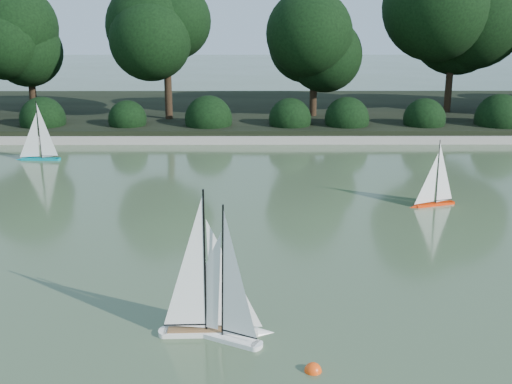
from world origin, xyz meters
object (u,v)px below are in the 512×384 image
sailboat_orange (431,195)px  sailboat_white_a (211,315)px  sailboat_white_b (219,311)px  race_buoy (313,371)px  sailboat_teal (36,150)px

sailboat_orange → sailboat_white_a: bearing=-127.6°
sailboat_white_a → sailboat_white_b: bearing=29.8°
sailboat_white_b → race_buoy: bearing=-38.5°
sailboat_orange → race_buoy: bearing=-115.6°
race_buoy → sailboat_white_a: bearing=145.7°
sailboat_white_a → race_buoy: (0.98, -0.67, -0.24)m
sailboat_teal → race_buoy: bearing=-58.1°
sailboat_white_b → sailboat_orange: 5.57m
sailboat_teal → sailboat_white_b: bearing=-60.6°
sailboat_white_b → sailboat_white_a: bearing=-150.2°
sailboat_white_b → race_buoy: size_ratio=10.11×
sailboat_white_a → sailboat_white_b: (0.08, 0.05, 0.02)m
sailboat_white_b → sailboat_orange: (3.37, 4.44, -0.07)m
sailboat_teal → sailboat_orange: bearing=-23.7°
sailboat_orange → race_buoy: sailboat_orange is taller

